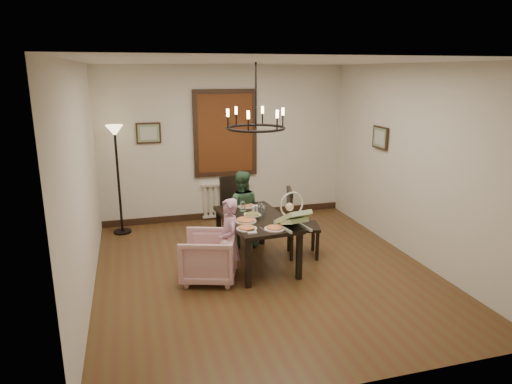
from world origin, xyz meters
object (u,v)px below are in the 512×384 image
seated_man (241,215)px  drinking_glass (262,210)px  elderly_woman (229,248)px  armchair (208,257)px  dining_table (256,223)px  floor_lamp (119,182)px  baby_bouncer (293,216)px  chair_right (303,223)px  chair_far (240,210)px

seated_man → drinking_glass: 0.71m
elderly_woman → armchair: bearing=-121.5°
elderly_woman → dining_table: bearing=129.8°
armchair → drinking_glass: 1.06m
seated_man → floor_lamp: (-1.82, 1.14, 0.40)m
baby_bouncer → floor_lamp: (-2.21, 2.41, 0.04)m
seated_man → elderly_woman: bearing=82.8°
seated_man → drinking_glass: bearing=117.5°
chair_right → floor_lamp: bearing=69.0°
chair_far → chair_right: chair_far is taller
dining_table → armchair: size_ratio=2.18×
chair_far → drinking_glass: size_ratio=7.13×
chair_far → armchair: bearing=-136.1°
chair_right → baby_bouncer: (-0.40, -0.63, 0.34)m
chair_far → drinking_glass: bearing=-96.5°
chair_right → floor_lamp: floor_lamp is taller
chair_right → drinking_glass: chair_right is taller
chair_right → seated_man: size_ratio=1.04×
armchair → seated_man: seated_man is taller
armchair → baby_bouncer: (1.10, -0.21, 0.54)m
chair_far → baby_bouncer: (0.36, -1.45, 0.32)m
chair_far → seated_man: 0.19m
chair_far → elderly_woman: 1.46m
seated_man → baby_bouncer: 1.37m
armchair → elderly_woman: (0.25, -0.13, 0.15)m
chair_right → elderly_woman: size_ratio=1.11×
dining_table → chair_far: bearing=86.1°
dining_table → seated_man: bearing=88.3°
armchair → floor_lamp: (-1.11, 2.20, 0.58)m
dining_table → chair_far: chair_far is taller
elderly_woman → floor_lamp: (-1.36, 2.34, 0.43)m
baby_bouncer → chair_far: bearing=93.6°
dining_table → floor_lamp: bearing=130.3°
armchair → baby_bouncer: size_ratio=1.42×
chair_far → floor_lamp: 2.11m
seated_man → drinking_glass: size_ratio=6.65×
dining_table → elderly_woman: elderly_woman is taller
chair_far → chair_right: bearing=-62.7°
chair_far → chair_right: 1.12m
chair_far → baby_bouncer: bearing=-91.5°
chair_far → drinking_glass: (0.13, -0.83, 0.23)m
chair_right → elderly_woman: bearing=127.3°
chair_far → floor_lamp: floor_lamp is taller
chair_right → armchair: size_ratio=1.47×
armchair → baby_bouncer: 1.24m
floor_lamp → baby_bouncer: bearing=-47.5°
dining_table → seated_man: (-0.04, 0.72, -0.11)m
chair_far → drinking_glass: chair_far is taller
floor_lamp → dining_table: bearing=-45.1°
baby_bouncer → drinking_glass: 0.67m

